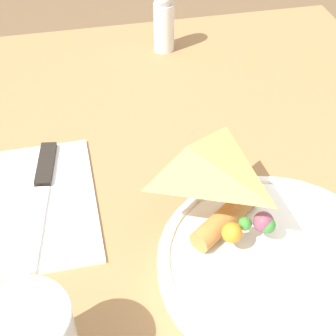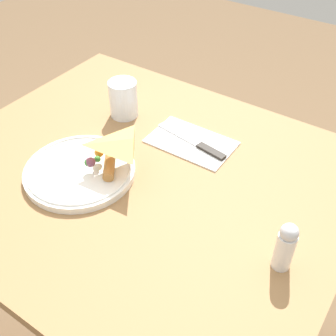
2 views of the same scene
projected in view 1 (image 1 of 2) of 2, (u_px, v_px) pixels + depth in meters
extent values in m
cube|color=olive|center=(177.00, 217.00, 0.60)|extent=(0.92, 0.78, 0.03)
cube|color=brown|center=(277.00, 176.00, 1.21)|extent=(0.06, 0.06, 0.73)
cylinder|color=white|center=(277.00, 264.00, 0.53)|extent=(0.25, 0.25, 0.02)
torus|color=white|center=(278.00, 258.00, 0.52)|extent=(0.23, 0.23, 0.01)
pyramid|color=#DBA351|center=(270.00, 247.00, 0.52)|extent=(0.15, 0.14, 0.02)
cylinder|color=#B77A3D|center=(226.00, 218.00, 0.54)|extent=(0.07, 0.09, 0.02)
sphere|color=#388433|center=(245.00, 224.00, 0.52)|extent=(0.01, 0.01, 0.01)
sphere|color=orange|center=(232.00, 233.00, 0.51)|extent=(0.02, 0.02, 0.02)
sphere|color=#388433|center=(267.00, 225.00, 0.52)|extent=(0.02, 0.02, 0.02)
sphere|color=#7A4256|center=(263.00, 222.00, 0.52)|extent=(0.02, 0.02, 0.02)
torus|color=white|center=(22.00, 317.00, 0.38)|extent=(0.07, 0.07, 0.00)
cube|color=white|center=(41.00, 203.00, 0.60)|extent=(0.20, 0.13, 0.00)
cube|color=black|center=(46.00, 164.00, 0.64)|extent=(0.08, 0.03, 0.01)
cube|color=silver|center=(36.00, 225.00, 0.57)|extent=(0.12, 0.04, 0.00)
ellipsoid|color=silver|center=(29.00, 266.00, 0.53)|extent=(0.02, 0.02, 0.00)
cylinder|color=silver|center=(164.00, 27.00, 0.83)|extent=(0.03, 0.03, 0.08)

